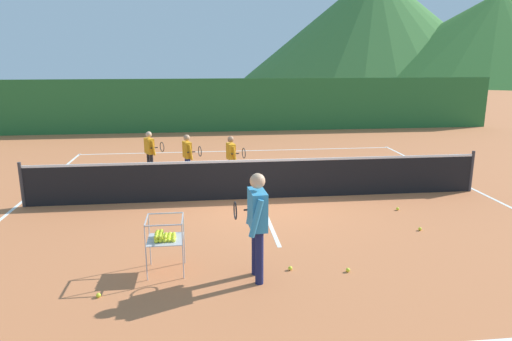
% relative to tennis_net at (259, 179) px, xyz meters
% --- Properties ---
extents(ground_plane, '(120.00, 120.00, 0.00)m').
position_rel_tennis_net_xyz_m(ground_plane, '(0.00, 0.00, -0.50)').
color(ground_plane, '#C67042').
extents(line_baseline_far, '(11.29, 0.08, 0.01)m').
position_rel_tennis_net_xyz_m(line_baseline_far, '(0.00, 5.89, -0.50)').
color(line_baseline_far, white).
rests_on(line_baseline_far, ground).
extents(line_sideline_west, '(0.08, 12.04, 0.01)m').
position_rel_tennis_net_xyz_m(line_sideline_west, '(-5.65, 0.00, -0.50)').
color(line_sideline_west, white).
rests_on(line_sideline_west, ground).
extents(line_sideline_east, '(0.08, 12.04, 0.01)m').
position_rel_tennis_net_xyz_m(line_sideline_east, '(5.65, 0.00, -0.50)').
color(line_sideline_east, white).
rests_on(line_sideline_east, ground).
extents(line_service_center, '(0.08, 6.03, 0.01)m').
position_rel_tennis_net_xyz_m(line_service_center, '(0.00, 0.00, -0.50)').
color(line_service_center, white).
rests_on(line_service_center, ground).
extents(tennis_net, '(10.99, 0.08, 1.05)m').
position_rel_tennis_net_xyz_m(tennis_net, '(0.00, 0.00, 0.00)').
color(tennis_net, '#333338').
rests_on(tennis_net, ground).
extents(instructor, '(0.47, 0.76, 1.70)m').
position_rel_tennis_net_xyz_m(instructor, '(-0.56, -4.17, 0.52)').
color(instructor, '#191E4C').
rests_on(instructor, ground).
extents(student_0, '(0.61, 0.52, 1.27)m').
position_rel_tennis_net_xyz_m(student_0, '(-2.84, 2.71, 0.27)').
color(student_0, black).
rests_on(student_0, ground).
extents(student_1, '(0.54, 0.55, 1.28)m').
position_rel_tennis_net_xyz_m(student_1, '(-1.74, 1.99, 0.27)').
color(student_1, navy).
rests_on(student_1, ground).
extents(student_2, '(0.50, 0.56, 1.27)m').
position_rel_tennis_net_xyz_m(student_2, '(-0.55, 1.65, 0.26)').
color(student_2, black).
rests_on(student_2, ground).
extents(ball_cart, '(0.58, 0.58, 0.90)m').
position_rel_tennis_net_xyz_m(ball_cart, '(-1.99, -3.75, 0.09)').
color(ball_cart, '#B7B7BC').
rests_on(ball_cart, ground).
extents(tennis_ball_0, '(0.07, 0.07, 0.07)m').
position_rel_tennis_net_xyz_m(tennis_ball_0, '(-2.89, -4.49, -0.47)').
color(tennis_ball_0, yellow).
rests_on(tennis_ball_0, ground).
extents(tennis_ball_1, '(0.07, 0.07, 0.07)m').
position_rel_tennis_net_xyz_m(tennis_ball_1, '(0.01, -3.94, -0.47)').
color(tennis_ball_1, yellow).
rests_on(tennis_ball_1, ground).
extents(tennis_ball_2, '(0.07, 0.07, 0.07)m').
position_rel_tennis_net_xyz_m(tennis_ball_2, '(2.92, -2.51, -0.47)').
color(tennis_ball_2, yellow).
rests_on(tennis_ball_2, ground).
extents(tennis_ball_3, '(0.07, 0.07, 0.07)m').
position_rel_tennis_net_xyz_m(tennis_ball_3, '(2.99, -1.25, -0.47)').
color(tennis_ball_3, yellow).
rests_on(tennis_ball_3, ground).
extents(tennis_ball_5, '(0.07, 0.07, 0.07)m').
position_rel_tennis_net_xyz_m(tennis_ball_5, '(0.92, -4.12, -0.47)').
color(tennis_ball_5, yellow).
rests_on(tennis_ball_5, ground).
extents(windscreen_fence, '(24.85, 0.08, 2.40)m').
position_rel_tennis_net_xyz_m(windscreen_fence, '(0.00, 10.47, 0.70)').
color(windscreen_fence, '#286B33').
rests_on(windscreen_fence, ground).
extents(hill_0, '(42.28, 42.28, 11.84)m').
position_rel_tennis_net_xyz_m(hill_0, '(39.32, 51.52, 5.42)').
color(hill_0, '#38702D').
rests_on(hill_0, ground).
extents(hill_1, '(40.06, 40.06, 16.17)m').
position_rel_tennis_net_xyz_m(hill_1, '(25.56, 61.61, 7.59)').
color(hill_1, '#427A38').
rests_on(hill_1, ground).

